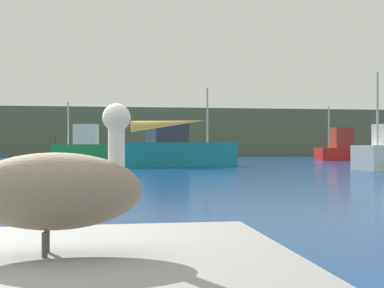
{
  "coord_description": "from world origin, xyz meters",
  "views": [
    {
      "loc": [
        0.89,
        -3.76,
        1.36
      ],
      "look_at": [
        4.68,
        19.84,
        1.37
      ],
      "focal_mm": 50.6,
      "sensor_mm": 36.0,
      "label": 1
    }
  ],
  "objects_px": {
    "fishing_boat_teal": "(174,151)",
    "fishing_boat_green": "(88,149)",
    "fishing_boat_red": "(344,149)",
    "pelican": "(58,188)"
  },
  "relations": [
    {
      "from": "fishing_boat_green",
      "to": "pelican",
      "type": "bearing_deg",
      "value": 109.52
    },
    {
      "from": "pelican",
      "to": "fishing_boat_red",
      "type": "height_order",
      "value": "fishing_boat_red"
    },
    {
      "from": "pelican",
      "to": "fishing_boat_red",
      "type": "bearing_deg",
      "value": 62.16
    },
    {
      "from": "pelican",
      "to": "fishing_boat_teal",
      "type": "distance_m",
      "value": 30.61
    },
    {
      "from": "fishing_boat_green",
      "to": "fishing_boat_teal",
      "type": "bearing_deg",
      "value": 139.32
    },
    {
      "from": "fishing_boat_teal",
      "to": "fishing_boat_green",
      "type": "relative_size",
      "value": 1.35
    },
    {
      "from": "pelican",
      "to": "fishing_boat_teal",
      "type": "xyz_separation_m",
      "value": [
        4.44,
        30.28,
        -0.19
      ]
    },
    {
      "from": "fishing_boat_teal",
      "to": "fishing_boat_red",
      "type": "xyz_separation_m",
      "value": [
        16.02,
        10.49,
        -0.02
      ]
    },
    {
      "from": "fishing_boat_green",
      "to": "fishing_boat_red",
      "type": "relative_size",
      "value": 1.13
    },
    {
      "from": "fishing_boat_teal",
      "to": "fishing_boat_red",
      "type": "distance_m",
      "value": 19.15
    }
  ]
}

